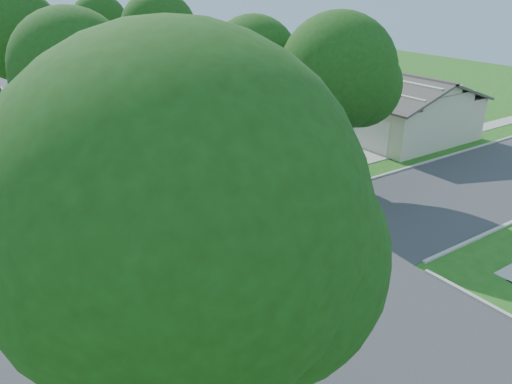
{
  "coord_description": "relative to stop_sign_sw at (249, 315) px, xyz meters",
  "views": [
    {
      "loc": [
        -10.43,
        -13.44,
        9.98
      ],
      "look_at": [
        0.49,
        2.58,
        1.6
      ],
      "focal_mm": 35.0,
      "sensor_mm": 36.0,
      "label": 1
    }
  ],
  "objects": [
    {
      "name": "sidewalk_ne",
      "position": [
        10.8,
        30.7,
        -2.01
      ],
      "size": [
        1.2,
        40.0,
        0.04
      ],
      "primitive_type": "cube",
      "color": "#9E9B91",
      "rests_on": "ground"
    },
    {
      "name": "driveway",
      "position": [
        12.6,
        11.8,
        -2.01
      ],
      "size": [
        8.8,
        3.6,
        0.05
      ],
      "primitive_type": "cube",
      "color": "#9E9B91",
      "rests_on": "ground"
    },
    {
      "name": "house_ne_far",
      "position": [
        20.69,
        33.7,
        -0.51
      ],
      "size": [
        8.42,
        13.6,
        4.23
      ],
      "color": "beige",
      "rests_on": "ground"
    },
    {
      "name": "road_ns",
      "position": [
        4.7,
        4.7,
        -2.03
      ],
      "size": [
        7.0,
        100.0,
        0.02
      ],
      "primitive_type": "cube",
      "color": "#333335",
      "rests_on": "ground"
    },
    {
      "name": "tree_e_far",
      "position": [
        9.45,
        38.71,
        3.95
      ],
      "size": [
        5.17,
        5.0,
        8.72
      ],
      "color": "#38281C",
      "rests_on": "ground"
    },
    {
      "name": "ground",
      "position": [
        4.7,
        4.7,
        -2.03
      ],
      "size": [
        100.0,
        100.0,
        0.0
      ],
      "primitive_type": "plane",
      "color": "#235A18",
      "rests_on": "ground"
    },
    {
      "name": "car_driveway",
      "position": [
        11.94,
        13.4,
        -1.28
      ],
      "size": [
        4.7,
        1.98,
        1.51
      ],
      "primitive_type": "imported",
      "rotation": [
        0.0,
        0.0,
        1.49
      ],
      "color": "#561211",
      "rests_on": "ground"
    },
    {
      "name": "car_curb_west",
      "position": [
        2.6,
        35.57,
        -1.35
      ],
      "size": [
        1.96,
        4.7,
        1.36
      ],
      "primitive_type": "imported",
      "rotation": [
        0.0,
        0.0,
        3.15
      ],
      "color": "black",
      "rests_on": "ground"
    },
    {
      "name": "tree_w_mid",
      "position": [
        0.06,
        25.71,
        4.46
      ],
      "size": [
        5.8,
        5.6,
        9.56
      ],
      "color": "#38281C",
      "rests_on": "ground"
    },
    {
      "name": "tree_e_near",
      "position": [
        9.45,
        13.71,
        3.61
      ],
      "size": [
        4.97,
        4.8,
        8.28
      ],
      "color": "#38281C",
      "rests_on": "ground"
    },
    {
      "name": "car_curb_east",
      "position": [
        7.9,
        25.47,
        -1.3
      ],
      "size": [
        1.76,
        4.29,
        1.46
      ],
      "primitive_type": "imported",
      "rotation": [
        0.0,
        0.0,
        -0.01
      ],
      "color": "black",
      "rests_on": "ground"
    },
    {
      "name": "tree_w_near",
      "position": [
        0.06,
        13.71,
        4.08
      ],
      "size": [
        5.38,
        5.2,
        8.97
      ],
      "color": "#38281C",
      "rests_on": "ground"
    },
    {
      "name": "house_ne_near",
      "position": [
        20.69,
        15.7,
        -0.51
      ],
      "size": [
        8.42,
        13.6,
        4.23
      ],
      "color": "beige",
      "rests_on": "ground"
    },
    {
      "name": "tree_ne_corner",
      "position": [
        11.06,
        8.91,
        3.56
      ],
      "size": [
        5.8,
        5.6,
        8.66
      ],
      "color": "#38281C",
      "rests_on": "ground"
    },
    {
      "name": "stop_sign_sw",
      "position": [
        0.0,
        0.0,
        0.0
      ],
      "size": [
        1.05,
        0.8,
        2.98
      ],
      "color": "gray",
      "rests_on": "ground"
    },
    {
      "name": "tree_e_mid",
      "position": [
        9.46,
        25.71,
        4.22
      ],
      "size": [
        5.59,
        5.4,
        9.21
      ],
      "color": "#38281C",
      "rests_on": "ground"
    },
    {
      "name": "tree_sw_corner",
      "position": [
        -2.74,
        -2.29,
        4.23
      ],
      "size": [
        6.21,
        6.0,
        9.55
      ],
      "color": "#38281C",
      "rests_on": "ground"
    },
    {
      "name": "stop_sign_ne",
      "position": [
        9.4,
        9.4,
        0.0
      ],
      "size": [
        1.05,
        0.8,
        2.98
      ],
      "color": "gray",
      "rests_on": "ground"
    }
  ]
}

